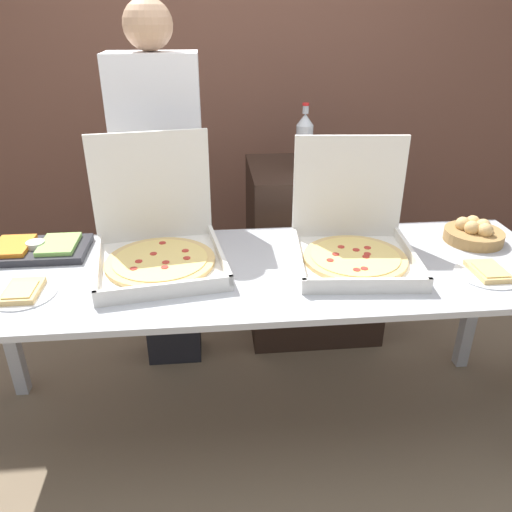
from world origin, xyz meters
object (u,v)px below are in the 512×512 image
paper_plate_front_right (23,292)px  veggie_tray (36,249)px  paper_plate_front_left (488,272)px  soda_bottle (304,141)px  pizza_box_near_left (158,242)px  soda_can_silver (370,165)px  person_guest_plaid (163,195)px  soda_can_colored (346,159)px  pizza_box_far_right (353,240)px  bread_basket (474,233)px

paper_plate_front_right → veggie_tray: bearing=98.2°
paper_plate_front_left → soda_bottle: (-0.55, 0.93, 0.30)m
pizza_box_near_left → soda_can_silver: (1.00, 0.52, 0.14)m
paper_plate_front_right → veggie_tray: size_ratio=0.56×
person_guest_plaid → soda_can_colored: bearing=-170.7°
soda_can_colored → person_guest_plaid: person_guest_plaid is taller
pizza_box_far_right → bread_basket: bearing=16.0°
pizza_box_near_left → paper_plate_front_right: 0.52m
paper_plate_front_right → bread_basket: size_ratio=0.92×
soda_bottle → soda_can_silver: (0.30, -0.17, -0.08)m
soda_bottle → person_guest_plaid: 0.77m
soda_bottle → pizza_box_far_right: bearing=-84.3°
paper_plate_front_left → soda_can_silver: bearing=108.6°
soda_can_colored → paper_plate_front_left: bearing=-68.9°
bread_basket → soda_bottle: bearing=136.0°
veggie_tray → soda_bottle: size_ratio=1.24×
paper_plate_front_left → person_guest_plaid: bearing=150.2°
soda_bottle → person_guest_plaid: size_ratio=0.19×
soda_bottle → soda_can_colored: (0.21, -0.05, -0.08)m
veggie_tray → bread_basket: 1.86m
pizza_box_near_left → soda_can_silver: bearing=19.0°
pizza_box_far_right → soda_bottle: 0.77m
veggie_tray → person_guest_plaid: person_guest_plaid is taller
paper_plate_front_right → bread_basket: bearing=9.1°
pizza_box_far_right → soda_bottle: bearing=100.5°
pizza_box_far_right → soda_can_silver: pizza_box_far_right is taller
paper_plate_front_right → person_guest_plaid: 0.85m
paper_plate_front_right → veggie_tray: veggie_tray is taller
soda_can_silver → soda_can_colored: 0.15m
soda_bottle → veggie_tray: bearing=-154.9°
pizza_box_near_left → bread_basket: pizza_box_near_left is taller
veggie_tray → soda_can_colored: soda_can_colored is taller
paper_plate_front_left → person_guest_plaid: 1.47m
soda_bottle → soda_can_colored: bearing=-12.6°
soda_can_colored → soda_can_silver: bearing=-55.9°
soda_can_colored → person_guest_plaid: size_ratio=0.07×
paper_plate_front_left → bread_basket: (0.09, 0.30, 0.03)m
veggie_tray → soda_can_silver: 1.58m
pizza_box_near_left → soda_bottle: 1.01m
paper_plate_front_left → soda_can_silver: 0.82m
bread_basket → pizza_box_far_right: bearing=-168.8°
person_guest_plaid → veggie_tray: bearing=36.6°
veggie_tray → soda_bottle: (1.22, 0.57, 0.28)m
paper_plate_front_left → soda_bottle: size_ratio=0.73×
paper_plate_front_right → soda_can_silver: size_ratio=1.85×
bread_basket → soda_can_colored: 0.74m
paper_plate_front_left → paper_plate_front_right: same height
bread_basket → soda_bottle: size_ratio=0.74×
pizza_box_far_right → paper_plate_front_right: 1.25m
bread_basket → soda_bottle: 0.93m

